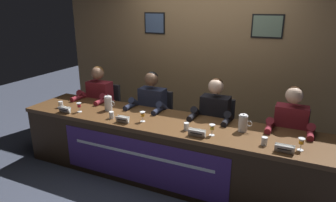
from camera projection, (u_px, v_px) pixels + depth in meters
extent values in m
plane|color=#383D4C|center=(168.00, 176.00, 3.82)|extent=(12.00, 12.00, 0.00)
cube|color=#937047|center=(207.00, 57.00, 4.68)|extent=(5.10, 0.12, 2.60)
cube|color=black|center=(155.00, 23.00, 4.82)|extent=(0.36, 0.02, 0.34)
cube|color=slate|center=(154.00, 23.00, 4.81)|extent=(0.32, 0.01, 0.30)
cube|color=black|center=(267.00, 26.00, 4.12)|extent=(0.43, 0.02, 0.32)
cube|color=slate|center=(267.00, 26.00, 4.11)|extent=(0.39, 0.01, 0.28)
cube|color=brown|center=(168.00, 123.00, 3.60)|extent=(3.90, 0.78, 0.05)
cube|color=#342112|center=(154.00, 165.00, 3.40)|extent=(3.84, 0.04, 0.71)
cube|color=#342112|center=(53.00, 126.00, 4.47)|extent=(0.08, 0.70, 0.71)
cube|color=#4C2D7A|center=(139.00, 162.00, 3.45)|extent=(2.12, 0.01, 0.56)
cube|color=white|center=(139.00, 155.00, 3.42)|extent=(1.80, 0.00, 0.04)
cylinder|color=black|center=(104.00, 141.00, 4.78)|extent=(0.44, 0.44, 0.02)
cylinder|color=black|center=(104.00, 128.00, 4.71)|extent=(0.05, 0.05, 0.41)
cube|color=#232328|center=(103.00, 115.00, 4.65)|extent=(0.44, 0.44, 0.03)
cube|color=#232328|center=(109.00, 97.00, 4.75)|extent=(0.40, 0.05, 0.44)
cylinder|color=black|center=(84.00, 135.00, 4.45)|extent=(0.10, 0.10, 0.46)
cylinder|color=black|center=(95.00, 138.00, 4.37)|extent=(0.10, 0.10, 0.46)
cylinder|color=black|center=(89.00, 114.00, 4.49)|extent=(0.13, 0.34, 0.13)
cylinder|color=black|center=(100.00, 116.00, 4.41)|extent=(0.13, 0.34, 0.13)
cube|color=maroon|center=(100.00, 97.00, 4.53)|extent=(0.36, 0.20, 0.48)
sphere|color=#8E664C|center=(97.00, 73.00, 4.39)|extent=(0.19, 0.19, 0.19)
sphere|color=#593819|center=(98.00, 72.00, 4.40)|extent=(0.17, 0.17, 0.17)
cylinder|color=maroon|center=(85.00, 96.00, 4.52)|extent=(0.09, 0.30, 0.25)
cylinder|color=maroon|center=(108.00, 99.00, 4.35)|extent=(0.09, 0.30, 0.25)
cylinder|color=maroon|center=(77.00, 98.00, 4.37)|extent=(0.07, 0.24, 0.07)
cylinder|color=maroon|center=(101.00, 102.00, 4.21)|extent=(0.07, 0.24, 0.07)
cube|color=white|center=(64.00, 110.00, 3.83)|extent=(0.17, 0.03, 0.08)
cube|color=white|center=(66.00, 109.00, 3.86)|extent=(0.17, 0.03, 0.08)
cube|color=black|center=(64.00, 110.00, 3.83)|extent=(0.12, 0.01, 0.01)
cylinder|color=white|center=(80.00, 112.00, 3.89)|extent=(0.06, 0.06, 0.00)
cylinder|color=white|center=(79.00, 110.00, 3.88)|extent=(0.01, 0.01, 0.05)
cone|color=white|center=(79.00, 105.00, 3.86)|extent=(0.06, 0.06, 0.06)
cylinder|color=#B21E2D|center=(79.00, 106.00, 3.86)|extent=(0.04, 0.04, 0.04)
cylinder|color=silver|center=(61.00, 104.00, 4.04)|extent=(0.06, 0.06, 0.08)
cylinder|color=silver|center=(61.00, 106.00, 4.05)|extent=(0.05, 0.05, 0.05)
cylinder|color=black|center=(154.00, 152.00, 4.42)|extent=(0.44, 0.44, 0.02)
cylinder|color=black|center=(154.00, 138.00, 4.36)|extent=(0.05, 0.05, 0.41)
cube|color=#232328|center=(154.00, 124.00, 4.29)|extent=(0.44, 0.44, 0.03)
cube|color=#232328|center=(160.00, 105.00, 4.39)|extent=(0.40, 0.05, 0.44)
cylinder|color=black|center=(136.00, 147.00, 4.09)|extent=(0.10, 0.10, 0.46)
cylinder|color=black|center=(149.00, 150.00, 4.01)|extent=(0.10, 0.10, 0.46)
cylinder|color=black|center=(141.00, 124.00, 4.13)|extent=(0.13, 0.34, 0.13)
cylinder|color=black|center=(154.00, 126.00, 4.06)|extent=(0.13, 0.34, 0.13)
cube|color=#1E2338|center=(153.00, 105.00, 4.17)|extent=(0.36, 0.20, 0.48)
sphere|color=brown|center=(151.00, 79.00, 4.04)|extent=(0.19, 0.19, 0.19)
sphere|color=black|center=(152.00, 78.00, 4.04)|extent=(0.17, 0.17, 0.17)
cylinder|color=#1E2338|center=(136.00, 104.00, 4.16)|extent=(0.09, 0.30, 0.25)
cylinder|color=#1E2338|center=(163.00, 108.00, 3.99)|extent=(0.09, 0.30, 0.25)
cylinder|color=#1E2338|center=(130.00, 106.00, 4.02)|extent=(0.07, 0.24, 0.07)
cylinder|color=#1E2338|center=(158.00, 110.00, 3.85)|extent=(0.07, 0.24, 0.07)
cube|color=white|center=(122.00, 120.00, 3.51)|extent=(0.17, 0.03, 0.08)
cube|color=white|center=(123.00, 119.00, 3.54)|extent=(0.17, 0.03, 0.08)
cube|color=black|center=(122.00, 120.00, 3.51)|extent=(0.12, 0.01, 0.01)
cylinder|color=white|center=(143.00, 121.00, 3.57)|extent=(0.06, 0.06, 0.00)
cylinder|color=white|center=(143.00, 119.00, 3.56)|extent=(0.01, 0.01, 0.05)
cone|color=white|center=(143.00, 114.00, 3.54)|extent=(0.06, 0.06, 0.06)
cylinder|color=orange|center=(143.00, 115.00, 3.54)|extent=(0.04, 0.04, 0.04)
cylinder|color=silver|center=(111.00, 115.00, 3.66)|extent=(0.06, 0.06, 0.08)
cylinder|color=silver|center=(112.00, 116.00, 3.66)|extent=(0.05, 0.05, 0.05)
cylinder|color=black|center=(213.00, 165.00, 4.06)|extent=(0.44, 0.44, 0.02)
cylinder|color=black|center=(214.00, 150.00, 4.00)|extent=(0.05, 0.05, 0.41)
cube|color=#232328|center=(214.00, 135.00, 3.93)|extent=(0.44, 0.44, 0.03)
cube|color=#232328|center=(219.00, 114.00, 4.03)|extent=(0.40, 0.05, 0.44)
cylinder|color=black|center=(198.00, 160.00, 3.73)|extent=(0.10, 0.10, 0.46)
cylinder|color=black|center=(213.00, 164.00, 3.65)|extent=(0.10, 0.10, 0.46)
cylinder|color=black|center=(203.00, 135.00, 3.78)|extent=(0.13, 0.34, 0.13)
cylinder|color=black|center=(218.00, 138.00, 3.70)|extent=(0.13, 0.34, 0.13)
cube|color=black|center=(215.00, 114.00, 3.81)|extent=(0.36, 0.20, 0.48)
sphere|color=beige|center=(216.00, 86.00, 3.68)|extent=(0.19, 0.19, 0.19)
sphere|color=#331E0F|center=(216.00, 85.00, 3.69)|extent=(0.17, 0.17, 0.17)
cylinder|color=black|center=(197.00, 113.00, 3.80)|extent=(0.09, 0.30, 0.25)
cylinder|color=black|center=(229.00, 118.00, 3.63)|extent=(0.09, 0.30, 0.25)
cylinder|color=black|center=(192.00, 116.00, 3.66)|extent=(0.07, 0.24, 0.07)
cylinder|color=black|center=(226.00, 121.00, 3.49)|extent=(0.07, 0.24, 0.07)
cube|color=white|center=(196.00, 133.00, 3.14)|extent=(0.19, 0.03, 0.08)
cube|color=white|center=(197.00, 132.00, 3.17)|extent=(0.19, 0.03, 0.08)
cube|color=black|center=(196.00, 134.00, 3.13)|extent=(0.13, 0.01, 0.01)
cylinder|color=white|center=(212.00, 135.00, 3.19)|extent=(0.06, 0.06, 0.00)
cylinder|color=white|center=(212.00, 133.00, 3.18)|extent=(0.01, 0.01, 0.05)
cone|color=white|center=(212.00, 127.00, 3.16)|extent=(0.06, 0.06, 0.06)
cylinder|color=yellow|center=(212.00, 128.00, 3.16)|extent=(0.04, 0.04, 0.04)
cylinder|color=silver|center=(186.00, 126.00, 3.31)|extent=(0.06, 0.06, 0.08)
cylinder|color=silver|center=(186.00, 128.00, 3.32)|extent=(0.05, 0.05, 0.05)
cylinder|color=black|center=(283.00, 180.00, 3.71)|extent=(0.44, 0.44, 0.02)
cylinder|color=black|center=(285.00, 165.00, 3.64)|extent=(0.05, 0.05, 0.41)
cube|color=#232328|center=(287.00, 148.00, 3.57)|extent=(0.44, 0.44, 0.03)
cube|color=#232328|center=(291.00, 124.00, 3.67)|extent=(0.40, 0.05, 0.44)
cylinder|color=black|center=(273.00, 177.00, 3.38)|extent=(0.10, 0.10, 0.46)
cylinder|color=black|center=(292.00, 181.00, 3.30)|extent=(0.10, 0.10, 0.46)
cylinder|color=black|center=(277.00, 149.00, 3.42)|extent=(0.13, 0.34, 0.13)
cylinder|color=black|center=(296.00, 152.00, 3.34)|extent=(0.13, 0.34, 0.13)
cube|color=maroon|center=(290.00, 126.00, 3.45)|extent=(0.36, 0.20, 0.48)
sphere|color=beige|center=(294.00, 95.00, 3.32)|extent=(0.19, 0.19, 0.19)
sphere|color=#331E0F|center=(295.00, 94.00, 3.33)|extent=(0.17, 0.17, 0.17)
cylinder|color=maroon|center=(270.00, 124.00, 3.44)|extent=(0.09, 0.30, 0.25)
cylinder|color=maroon|center=(310.00, 130.00, 3.28)|extent=(0.09, 0.30, 0.25)
cylinder|color=maroon|center=(269.00, 128.00, 3.30)|extent=(0.07, 0.24, 0.07)
cylinder|color=maroon|center=(310.00, 135.00, 3.13)|extent=(0.07, 0.24, 0.07)
cube|color=white|center=(284.00, 150.00, 2.79)|extent=(0.18, 0.03, 0.08)
cube|color=white|center=(285.00, 148.00, 2.82)|extent=(0.18, 0.03, 0.08)
cube|color=black|center=(284.00, 150.00, 2.79)|extent=(0.13, 0.01, 0.01)
cylinder|color=white|center=(300.00, 150.00, 2.86)|extent=(0.06, 0.06, 0.00)
cylinder|color=white|center=(301.00, 147.00, 2.85)|extent=(0.01, 0.01, 0.05)
cone|color=white|center=(301.00, 141.00, 2.84)|extent=(0.06, 0.06, 0.06)
cylinder|color=orange|center=(301.00, 142.00, 2.84)|extent=(0.04, 0.04, 0.04)
cylinder|color=silver|center=(264.00, 141.00, 2.96)|extent=(0.06, 0.06, 0.08)
cylinder|color=silver|center=(264.00, 143.00, 2.96)|extent=(0.05, 0.05, 0.05)
cylinder|color=silver|center=(108.00, 104.00, 3.93)|extent=(0.10, 0.10, 0.18)
cylinder|color=silver|center=(108.00, 97.00, 3.90)|extent=(0.08, 0.09, 0.01)
sphere|color=silver|center=(108.00, 96.00, 3.89)|extent=(0.02, 0.02, 0.02)
torus|color=silver|center=(112.00, 104.00, 3.90)|extent=(0.07, 0.01, 0.07)
cylinder|color=silver|center=(243.00, 123.00, 3.27)|extent=(0.10, 0.10, 0.18)
cylinder|color=silver|center=(244.00, 115.00, 3.24)|extent=(0.08, 0.09, 0.01)
sphere|color=silver|center=(244.00, 114.00, 3.24)|extent=(0.02, 0.02, 0.02)
torus|color=silver|center=(249.00, 124.00, 3.24)|extent=(0.07, 0.01, 0.07)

